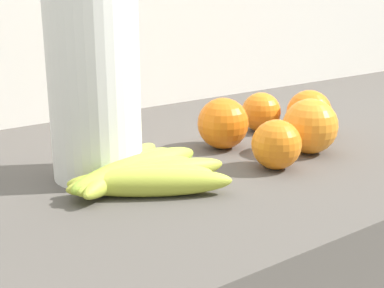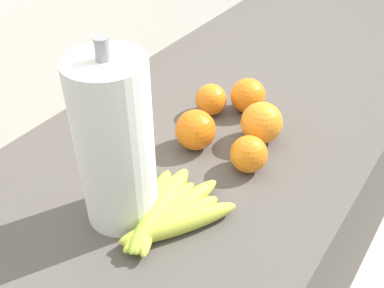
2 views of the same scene
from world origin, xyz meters
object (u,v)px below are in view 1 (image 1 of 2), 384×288
Objects in this scene: banana_bunch at (139,174)px; paper_towel_roll at (94,71)px; orange_center at (276,145)px; orange_right at (309,112)px; orange_far_right at (261,112)px; orange_back_left at (311,126)px; orange_front at (222,123)px.

paper_towel_roll is at bearing 106.84° from banana_bunch.
orange_right is (0.16, 0.09, 0.00)m from orange_center.
orange_right reaches higher than orange_far_right.
banana_bunch is 2.57× the size of orange_back_left.
banana_bunch is 0.14m from paper_towel_roll.
orange_right is 0.38m from paper_towel_roll.
paper_towel_roll is (-0.30, 0.09, 0.10)m from orange_back_left.
orange_front reaches higher than banana_bunch.
orange_right is (0.16, -0.02, -0.00)m from orange_front.
orange_center is (0.19, -0.05, 0.02)m from banana_bunch.
orange_far_right is (0.11, 0.03, -0.01)m from orange_front.
orange_front reaches higher than orange_center.
orange_front reaches higher than orange_far_right.
orange_far_right is at bearing 131.08° from orange_right.
orange_front is at bearing 0.92° from paper_towel_roll.
orange_far_right is at bearing 6.72° from paper_towel_roll.
orange_front is at bearing 133.32° from orange_back_left.
banana_bunch is 0.35m from orange_right.
orange_front reaches higher than orange_right.
orange_center is at bearing -126.65° from orange_far_right.
orange_center is (-0.09, -0.02, -0.01)m from orange_back_left.
paper_towel_roll reaches higher than orange_front.
orange_center is at bearing -90.41° from orange_front.
orange_far_right is (0.30, 0.10, 0.02)m from banana_bunch.
paper_towel_roll reaches higher than orange_right.
orange_back_left is at bearing 13.68° from orange_center.
paper_towel_roll is at bearing -179.08° from orange_front.
orange_back_left reaches higher than orange_far_right.
banana_bunch is at bearing -159.18° from orange_front.
banana_bunch is at bearing 165.80° from orange_center.
banana_bunch is 2.83× the size of orange_right.
orange_front is 0.23m from paper_towel_roll.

